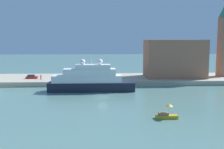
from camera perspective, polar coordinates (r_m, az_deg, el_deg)
ground at (r=71.36m, az=-2.01°, el=-4.75°), size 400.00×400.00×0.00m
quay_dock at (r=97.48m, az=-2.17°, el=-0.99°), size 110.00×21.35×1.55m
large_yacht at (r=79.18m, az=-4.60°, el=-1.22°), size 24.86×4.76×10.63m
small_motorboat at (r=53.51m, az=11.31°, el=-8.12°), size 4.16×1.45×2.89m
harbor_building at (r=99.37m, az=12.86°, el=3.28°), size 20.33×12.27×13.22m
bell_tower at (r=106.42m, az=22.20°, el=7.10°), size 4.05×4.05×25.51m
parked_car at (r=97.56m, az=-16.40°, el=-0.48°), size 3.92×1.64×1.34m
person_figure at (r=94.52m, az=-14.62°, el=-0.54°), size 0.36×0.36×1.69m
mooring_bollard at (r=87.62m, az=-4.45°, el=-1.22°), size 0.43×0.43×0.70m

